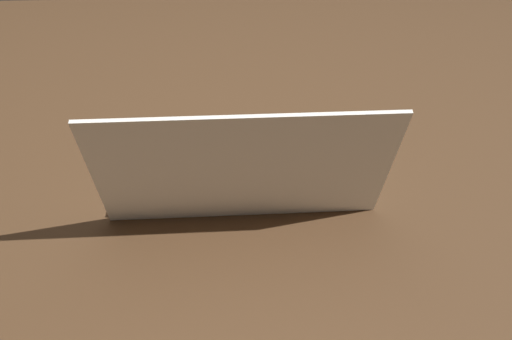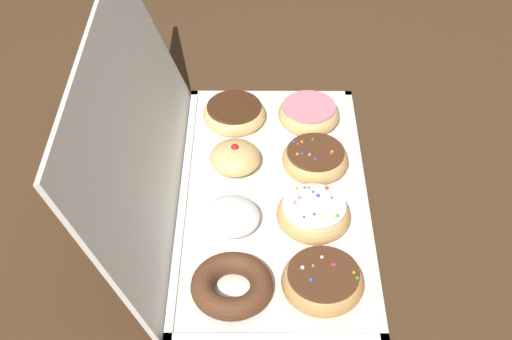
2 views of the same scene
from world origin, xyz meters
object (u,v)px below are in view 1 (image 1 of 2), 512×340
sprinkle_donut_2 (211,148)px  sprinkle_donut_0 (317,145)px  chocolate_frosted_donut_7 (155,183)px  chocolate_cake_ring_donut_4 (328,175)px  jelly_filled_donut_6 (212,178)px  powdered_filled_donut_5 (271,177)px  sprinkle_donut_1 (264,148)px  pink_frosted_donut_3 (160,151)px  donut_box (241,171)px

sprinkle_donut_2 → sprinkle_donut_0: bearing=179.1°
sprinkle_donut_0 → chocolate_frosted_donut_7: sprinkle_donut_0 is taller
chocolate_cake_ring_donut_4 → jelly_filled_donut_6: size_ratio=1.39×
powdered_filled_donut_5 → jelly_filled_donut_6: size_ratio=1.04×
chocolate_cake_ring_donut_4 → powdered_filled_donut_5: powdered_filled_donut_5 is taller
sprinkle_donut_1 → chocolate_cake_ring_donut_4: sprinkle_donut_1 is taller
chocolate_cake_ring_donut_4 → jelly_filled_donut_6: jelly_filled_donut_6 is taller
sprinkle_donut_1 → pink_frosted_donut_3: sprinkle_donut_1 is taller
sprinkle_donut_2 → jelly_filled_donut_6: 0.13m
chocolate_cake_ring_donut_4 → chocolate_frosted_donut_7: size_ratio=1.04×
sprinkle_donut_1 → sprinkle_donut_0: bearing=-177.5°
powdered_filled_donut_5 → chocolate_frosted_donut_7: size_ratio=0.78×
chocolate_cake_ring_donut_4 → powdered_filled_donut_5: size_ratio=1.34×
jelly_filled_donut_6 → pink_frosted_donut_3: bearing=-45.5°
jelly_filled_donut_6 → chocolate_frosted_donut_7: (0.13, 0.00, -0.01)m
donut_box → sprinkle_donut_1: size_ratio=4.92×
sprinkle_donut_0 → sprinkle_donut_1: 0.13m
donut_box → chocolate_frosted_donut_7: (0.19, 0.07, 0.02)m
donut_box → chocolate_cake_ring_donut_4: size_ratio=4.84×
sprinkle_donut_1 → powdered_filled_donut_5: bearing=92.5°
sprinkle_donut_1 → sprinkle_donut_2: (0.13, -0.01, -0.00)m
donut_box → pink_frosted_donut_3: size_ratio=5.12×
pink_frosted_donut_3 → powdered_filled_donut_5: bearing=153.4°
sprinkle_donut_1 → pink_frosted_donut_3: 0.26m
sprinkle_donut_0 → jelly_filled_donut_6: size_ratio=1.40×
chocolate_frosted_donut_7 → jelly_filled_donut_6: bearing=-177.8°
sprinkle_donut_2 → sprinkle_donut_1: bearing=175.7°
powdered_filled_donut_5 → chocolate_frosted_donut_7: bearing=0.7°
sprinkle_donut_1 → powdered_filled_donut_5: 0.13m
sprinkle_donut_0 → chocolate_frosted_donut_7: bearing=19.1°
donut_box → pink_frosted_donut_3: (0.19, -0.07, 0.02)m
sprinkle_donut_0 → sprinkle_donut_2: (0.26, -0.00, -0.00)m
donut_box → chocolate_cake_ring_donut_4: chocolate_cake_ring_donut_4 is taller
sprinkle_donut_1 → chocolate_frosted_donut_7: (0.26, 0.13, -0.00)m
sprinkle_donut_0 → pink_frosted_donut_3: (0.39, 0.00, -0.00)m
sprinkle_donut_1 → sprinkle_donut_2: sprinkle_donut_1 is taller
donut_box → chocolate_cake_ring_donut_4: bearing=162.9°
sprinkle_donut_2 → powdered_filled_donut_5: bearing=135.1°
sprinkle_donut_2 → chocolate_cake_ring_donut_4: bearing=153.9°
powdered_filled_donut_5 → chocolate_frosted_donut_7: powdered_filled_donut_5 is taller
donut_box → sprinkle_donut_2: bearing=-45.3°
sprinkle_donut_1 → sprinkle_donut_2: bearing=-4.3°
donut_box → powdered_filled_donut_5: (-0.07, 0.06, 0.02)m
chocolate_cake_ring_donut_4 → chocolate_frosted_donut_7: chocolate_frosted_donut_7 is taller
chocolate_frosted_donut_7 → pink_frosted_donut_3: bearing=-90.2°
sprinkle_donut_1 → chocolate_cake_ring_donut_4: (-0.14, 0.12, -0.00)m
sprinkle_donut_0 → sprinkle_donut_2: sprinkle_donut_0 is taller
pink_frosted_donut_3 → powdered_filled_donut_5: 0.29m
chocolate_frosted_donut_7 → chocolate_cake_ring_donut_4: bearing=-179.0°
donut_box → jelly_filled_donut_6: bearing=42.9°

